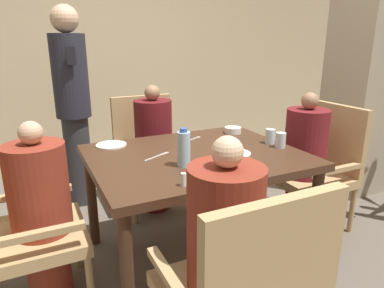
% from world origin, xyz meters
% --- Properties ---
extents(ground_plane, '(16.00, 16.00, 0.00)m').
position_xyz_m(ground_plane, '(0.00, 0.00, 0.00)').
color(ground_plane, '#60564C').
extents(wall_back, '(8.00, 0.06, 2.80)m').
position_xyz_m(wall_back, '(0.00, 2.26, 1.40)').
color(wall_back, '#C6B289').
rests_on(wall_back, ground_plane).
extents(pillar_stone, '(0.52, 0.52, 2.70)m').
position_xyz_m(pillar_stone, '(1.99, 0.39, 1.35)').
color(pillar_stone, tan).
rests_on(pillar_stone, ground_plane).
extents(dining_table, '(1.34, 1.07, 0.76)m').
position_xyz_m(dining_table, '(0.00, 0.00, 0.68)').
color(dining_table, '#422819').
rests_on(dining_table, ground_plane).
extents(chair_left_side, '(0.56, 0.56, 0.99)m').
position_xyz_m(chair_left_side, '(-1.10, 0.00, 0.52)').
color(chair_left_side, tan).
rests_on(chair_left_side, ground_plane).
extents(diner_in_left_chair, '(0.32, 0.32, 1.07)m').
position_xyz_m(diner_in_left_chair, '(-0.95, 0.00, 0.55)').
color(diner_in_left_chair, maroon).
rests_on(diner_in_left_chair, ground_plane).
extents(chair_far_side, '(0.56, 0.56, 0.99)m').
position_xyz_m(chair_far_side, '(0.00, 0.97, 0.52)').
color(chair_far_side, tan).
rests_on(chair_far_side, ground_plane).
extents(diner_in_far_chair, '(0.32, 0.32, 1.12)m').
position_xyz_m(diner_in_far_chair, '(-0.00, 0.81, 0.58)').
color(diner_in_far_chair, '#5B1419').
rests_on(diner_in_far_chair, ground_plane).
extents(chair_right_side, '(0.56, 0.56, 0.99)m').
position_xyz_m(chair_right_side, '(1.10, 0.00, 0.52)').
color(chair_right_side, tan).
rests_on(chair_right_side, ground_plane).
extents(diner_in_right_chair, '(0.32, 0.32, 1.10)m').
position_xyz_m(diner_in_right_chair, '(0.95, 0.00, 0.57)').
color(diner_in_right_chair, maroon).
rests_on(diner_in_right_chair, ground_plane).
extents(diner_in_near_chair, '(0.32, 0.32, 1.11)m').
position_xyz_m(diner_in_near_chair, '(-0.27, -0.81, 0.57)').
color(diner_in_near_chair, maroon).
rests_on(diner_in_near_chair, ground_plane).
extents(standing_host, '(0.30, 0.33, 1.76)m').
position_xyz_m(standing_host, '(-0.58, 1.24, 0.94)').
color(standing_host, '#2D2D33').
rests_on(standing_host, ground_plane).
extents(plate_main_left, '(0.21, 0.21, 0.01)m').
position_xyz_m(plate_main_left, '(-0.45, 0.41, 0.77)').
color(plate_main_left, white).
rests_on(plate_main_left, dining_table).
extents(plate_main_right, '(0.21, 0.21, 0.01)m').
position_xyz_m(plate_main_right, '(0.22, -0.12, 0.77)').
color(plate_main_right, white).
rests_on(plate_main_right, dining_table).
extents(teacup_with_saucer, '(0.14, 0.14, 0.07)m').
position_xyz_m(teacup_with_saucer, '(0.11, -0.42, 0.79)').
color(teacup_with_saucer, white).
rests_on(teacup_with_saucer, dining_table).
extents(bowl_small, '(0.13, 0.13, 0.05)m').
position_xyz_m(bowl_small, '(0.50, 0.34, 0.79)').
color(bowl_small, white).
rests_on(bowl_small, dining_table).
extents(water_bottle, '(0.08, 0.08, 0.23)m').
position_xyz_m(water_bottle, '(-0.17, -0.18, 0.87)').
color(water_bottle, '#A3C6DB').
rests_on(water_bottle, dining_table).
extents(glass_tall_near, '(0.07, 0.07, 0.10)m').
position_xyz_m(glass_tall_near, '(0.58, -0.13, 0.82)').
color(glass_tall_near, silver).
rests_on(glass_tall_near, dining_table).
extents(glass_tall_mid, '(0.07, 0.07, 0.10)m').
position_xyz_m(glass_tall_mid, '(0.58, -0.02, 0.82)').
color(glass_tall_mid, silver).
rests_on(glass_tall_mid, dining_table).
extents(salt_shaker, '(0.03, 0.03, 0.07)m').
position_xyz_m(salt_shaker, '(-0.29, -0.44, 0.80)').
color(salt_shaker, white).
rests_on(salt_shaker, dining_table).
extents(pepper_shaker, '(0.03, 0.03, 0.07)m').
position_xyz_m(pepper_shaker, '(-0.25, -0.44, 0.80)').
color(pepper_shaker, '#4C3D2D').
rests_on(pepper_shaker, dining_table).
extents(fork_beside_plate, '(0.19, 0.10, 0.00)m').
position_xyz_m(fork_beside_plate, '(0.13, 0.31, 0.77)').
color(fork_beside_plate, silver).
rests_on(fork_beside_plate, dining_table).
extents(knife_beside_plate, '(0.20, 0.11, 0.00)m').
position_xyz_m(knife_beside_plate, '(-0.24, 0.05, 0.77)').
color(knife_beside_plate, silver).
rests_on(knife_beside_plate, dining_table).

